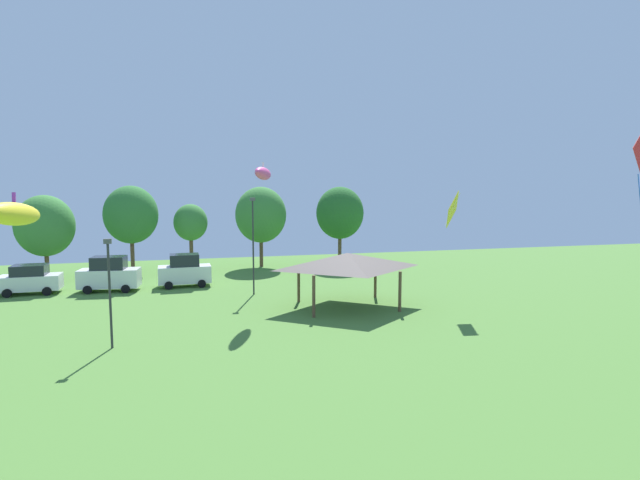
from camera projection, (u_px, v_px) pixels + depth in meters
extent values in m
cube|color=yellow|center=(453.00, 209.00, 32.26)|extent=(1.66, 1.97, 2.45)
cylinder|color=white|center=(453.00, 209.00, 32.24)|extent=(0.86, 0.40, 2.14)
cylinder|color=blue|center=(640.00, 198.00, 29.76)|extent=(0.19, 0.44, 2.87)
ellipsoid|color=#E54C93|center=(263.00, 174.00, 32.13)|extent=(1.95, 3.72, 0.96)
cube|color=white|center=(263.00, 170.00, 32.11)|extent=(0.14, 0.12, 1.02)
ellipsoid|color=yellow|center=(15.00, 214.00, 18.19)|extent=(1.32, 4.04, 1.16)
cube|color=purple|center=(14.00, 207.00, 18.16)|extent=(0.14, 0.14, 1.10)
cube|color=silver|center=(30.00, 282.00, 37.07)|extent=(4.23, 2.02, 1.11)
cube|color=#1E232D|center=(30.00, 270.00, 36.97)|extent=(2.35, 1.81, 0.77)
cylinder|color=black|center=(47.00, 291.00, 36.59)|extent=(0.65, 0.24, 0.64)
cylinder|color=black|center=(53.00, 286.00, 38.39)|extent=(0.65, 0.24, 0.64)
cylinder|color=black|center=(7.00, 293.00, 35.86)|extent=(0.65, 0.24, 0.64)
cylinder|color=black|center=(15.00, 288.00, 37.67)|extent=(0.65, 0.24, 0.64)
cube|color=silver|center=(110.00, 278.00, 38.08)|extent=(4.55, 2.27, 1.39)
cube|color=#1E232D|center=(109.00, 263.00, 37.96)|extent=(2.58, 1.90, 0.97)
cylinder|color=black|center=(126.00, 289.00, 37.47)|extent=(0.66, 0.29, 0.64)
cylinder|color=black|center=(131.00, 284.00, 39.22)|extent=(0.66, 0.29, 0.64)
cylinder|color=black|center=(88.00, 290.00, 37.09)|extent=(0.66, 0.29, 0.64)
cylinder|color=black|center=(95.00, 285.00, 38.84)|extent=(0.66, 0.29, 0.64)
cube|color=silver|center=(185.00, 274.00, 39.93)|extent=(4.13, 1.96, 1.35)
cube|color=#1E232D|center=(184.00, 260.00, 39.81)|extent=(2.30, 1.74, 0.94)
cylinder|color=black|center=(202.00, 284.00, 39.50)|extent=(0.65, 0.25, 0.64)
cylinder|color=black|center=(200.00, 280.00, 41.22)|extent=(0.65, 0.25, 0.64)
cylinder|color=black|center=(169.00, 285.00, 38.78)|extent=(0.65, 0.25, 0.64)
cylinder|color=black|center=(169.00, 281.00, 40.49)|extent=(0.65, 0.25, 0.64)
cylinder|color=brown|center=(314.00, 296.00, 30.32)|extent=(0.20, 0.20, 2.60)
cylinder|color=brown|center=(400.00, 292.00, 31.73)|extent=(0.20, 0.20, 2.60)
cylinder|color=brown|center=(299.00, 283.00, 34.52)|extent=(0.20, 0.20, 2.60)
cylinder|color=brown|center=(375.00, 279.00, 35.94)|extent=(0.20, 0.20, 2.60)
pyramid|color=#564C47|center=(347.00, 260.00, 32.94)|extent=(7.32, 5.65, 1.00)
cylinder|color=#2D2D33|center=(110.00, 296.00, 24.33)|extent=(0.12, 0.12, 5.19)
cube|color=#4C4C51|center=(108.00, 241.00, 24.05)|extent=(0.36, 0.20, 0.24)
cylinder|color=#2D2D33|center=(253.00, 248.00, 36.65)|extent=(0.12, 0.12, 6.93)
cube|color=#4C4C51|center=(253.00, 199.00, 36.28)|extent=(0.36, 0.20, 0.24)
cylinder|color=brown|center=(47.00, 263.00, 43.23)|extent=(0.36, 0.36, 2.83)
ellipsoid|color=#3D7F38|center=(45.00, 226.00, 42.90)|extent=(4.81, 4.81, 5.29)
cylinder|color=brown|center=(132.00, 254.00, 46.27)|extent=(0.36, 0.36, 3.61)
ellipsoid|color=#337533|center=(131.00, 215.00, 45.89)|extent=(4.85, 4.85, 5.33)
cylinder|color=brown|center=(191.00, 252.00, 48.39)|extent=(0.36, 0.36, 3.36)
ellipsoid|color=#3D7F38|center=(191.00, 222.00, 48.09)|extent=(3.21, 3.21, 3.53)
cylinder|color=brown|center=(261.00, 250.00, 49.97)|extent=(0.36, 0.36, 3.32)
ellipsoid|color=#3D7F38|center=(261.00, 215.00, 49.60)|extent=(5.05, 5.05, 5.55)
cylinder|color=brown|center=(340.00, 248.00, 50.76)|extent=(0.36, 0.36, 3.57)
ellipsoid|color=#286628|center=(340.00, 213.00, 50.39)|extent=(4.79, 4.79, 5.27)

